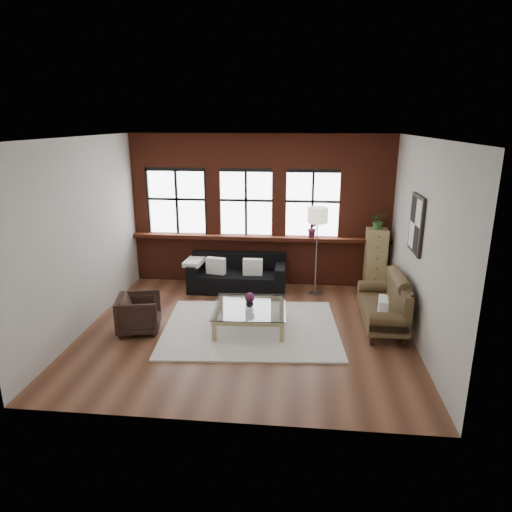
# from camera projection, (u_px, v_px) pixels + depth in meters

# --- Properties ---
(floor) EXTENTS (5.50, 5.50, 0.00)m
(floor) POSITION_uv_depth(u_px,v_px,m) (247.00, 330.00, 7.81)
(floor) COLOR #562F1F
(floor) RESTS_ON ground
(ceiling) EXTENTS (5.50, 5.50, 0.00)m
(ceiling) POSITION_uv_depth(u_px,v_px,m) (245.00, 137.00, 6.89)
(ceiling) COLOR white
(ceiling) RESTS_ON ground
(wall_back) EXTENTS (5.50, 0.00, 5.50)m
(wall_back) POSITION_uv_depth(u_px,v_px,m) (260.00, 210.00, 9.73)
(wall_back) COLOR #BAB7AD
(wall_back) RESTS_ON ground
(wall_front) EXTENTS (5.50, 0.00, 5.50)m
(wall_front) POSITION_uv_depth(u_px,v_px,m) (218.00, 297.00, 4.97)
(wall_front) COLOR #BAB7AD
(wall_front) RESTS_ON ground
(wall_left) EXTENTS (0.00, 5.00, 5.00)m
(wall_left) POSITION_uv_depth(u_px,v_px,m) (83.00, 235.00, 7.62)
(wall_left) COLOR #BAB7AD
(wall_left) RESTS_ON ground
(wall_right) EXTENTS (0.00, 5.00, 5.00)m
(wall_right) POSITION_uv_depth(u_px,v_px,m) (421.00, 244.00, 7.08)
(wall_right) COLOR #BAB7AD
(wall_right) RESTS_ON ground
(brick_backwall) EXTENTS (5.50, 0.12, 3.20)m
(brick_backwall) POSITION_uv_depth(u_px,v_px,m) (260.00, 211.00, 9.68)
(brick_backwall) COLOR maroon
(brick_backwall) RESTS_ON floor
(sill_ledge) EXTENTS (5.50, 0.30, 0.08)m
(sill_ledge) POSITION_uv_depth(u_px,v_px,m) (260.00, 238.00, 9.75)
(sill_ledge) COLOR maroon
(sill_ledge) RESTS_ON brick_backwall
(window_left) EXTENTS (1.38, 0.10, 1.50)m
(window_left) POSITION_uv_depth(u_px,v_px,m) (177.00, 202.00, 9.82)
(window_left) COLOR black
(window_left) RESTS_ON brick_backwall
(window_mid) EXTENTS (1.38, 0.10, 1.50)m
(window_mid) POSITION_uv_depth(u_px,v_px,m) (246.00, 204.00, 9.67)
(window_mid) COLOR black
(window_mid) RESTS_ON brick_backwall
(window_right) EXTENTS (1.38, 0.10, 1.50)m
(window_right) POSITION_uv_depth(u_px,v_px,m) (312.00, 205.00, 9.54)
(window_right) COLOR black
(window_right) RESTS_ON brick_backwall
(wall_poster) EXTENTS (0.05, 0.74, 0.94)m
(wall_poster) POSITION_uv_depth(u_px,v_px,m) (417.00, 224.00, 7.30)
(wall_poster) COLOR black
(wall_poster) RESTS_ON wall_right
(shag_rug) EXTENTS (3.13, 2.55, 0.03)m
(shag_rug) POSITION_uv_depth(u_px,v_px,m) (251.00, 328.00, 7.85)
(shag_rug) COLOR beige
(shag_rug) RESTS_ON floor
(dark_sofa) EXTENTS (2.01, 0.81, 0.73)m
(dark_sofa) POSITION_uv_depth(u_px,v_px,m) (237.00, 274.00, 9.56)
(dark_sofa) COLOR black
(dark_sofa) RESTS_ON floor
(pillow_a) EXTENTS (0.42, 0.22, 0.34)m
(pillow_a) POSITION_uv_depth(u_px,v_px,m) (216.00, 266.00, 9.45)
(pillow_a) COLOR white
(pillow_a) RESTS_ON dark_sofa
(pillow_b) EXTENTS (0.40, 0.15, 0.34)m
(pillow_b) POSITION_uv_depth(u_px,v_px,m) (253.00, 267.00, 9.38)
(pillow_b) COLOR white
(pillow_b) RESTS_ON dark_sofa
(vintage_settee) EXTENTS (0.74, 1.66, 0.89)m
(vintage_settee) POSITION_uv_depth(u_px,v_px,m) (382.00, 303.00, 7.81)
(vintage_settee) COLOR #4C3B23
(vintage_settee) RESTS_ON floor
(pillow_settee) EXTENTS (0.19, 0.39, 0.34)m
(pillow_settee) POSITION_uv_depth(u_px,v_px,m) (383.00, 308.00, 7.30)
(pillow_settee) COLOR white
(pillow_settee) RESTS_ON vintage_settee
(armchair) EXTENTS (0.83, 0.82, 0.64)m
(armchair) POSITION_uv_depth(u_px,v_px,m) (139.00, 314.00, 7.69)
(armchair) COLOR black
(armchair) RESTS_ON floor
(coffee_table) EXTENTS (1.28, 1.28, 0.41)m
(coffee_table) POSITION_uv_depth(u_px,v_px,m) (250.00, 317.00, 7.84)
(coffee_table) COLOR tan
(coffee_table) RESTS_ON shag_rug
(vase) EXTENTS (0.17, 0.17, 0.14)m
(vase) POSITION_uv_depth(u_px,v_px,m) (250.00, 303.00, 7.77)
(vase) COLOR #B2B2B2
(vase) RESTS_ON coffee_table
(flowers) EXTENTS (0.17, 0.17, 0.17)m
(flowers) POSITION_uv_depth(u_px,v_px,m) (250.00, 297.00, 7.74)
(flowers) COLOR #5B1F44
(flowers) RESTS_ON vase
(drawer_chest) EXTENTS (0.41, 0.41, 1.34)m
(drawer_chest) POSITION_uv_depth(u_px,v_px,m) (375.00, 261.00, 9.42)
(drawer_chest) COLOR tan
(drawer_chest) RESTS_ON floor
(potted_plant_top) EXTENTS (0.40, 0.37, 0.37)m
(potted_plant_top) POSITION_uv_depth(u_px,v_px,m) (379.00, 220.00, 9.17)
(potted_plant_top) COLOR #2D5923
(potted_plant_top) RESTS_ON drawer_chest
(floor_lamp) EXTENTS (0.40, 0.40, 1.96)m
(floor_lamp) POSITION_uv_depth(u_px,v_px,m) (316.00, 248.00, 9.16)
(floor_lamp) COLOR #A5A5A8
(floor_lamp) RESTS_ON floor
(sill_plant) EXTENTS (0.23, 0.19, 0.40)m
(sill_plant) POSITION_uv_depth(u_px,v_px,m) (313.00, 228.00, 9.54)
(sill_plant) COLOR #5B1F44
(sill_plant) RESTS_ON sill_ledge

